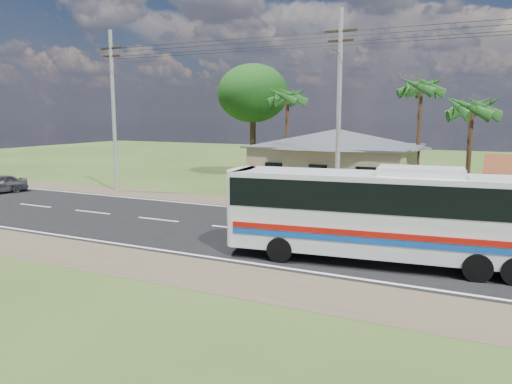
# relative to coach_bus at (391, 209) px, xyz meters

# --- Properties ---
(ground) EXTENTS (120.00, 120.00, 0.00)m
(ground) POSITION_rel_coach_bus_xyz_m (-7.74, 2.51, -2.04)
(ground) COLOR #2B4016
(ground) RESTS_ON ground
(road) EXTENTS (120.00, 16.00, 0.03)m
(road) POSITION_rel_coach_bus_xyz_m (-7.74, 2.51, -2.03)
(road) COLOR black
(road) RESTS_ON ground
(house) EXTENTS (12.40, 10.00, 5.00)m
(house) POSITION_rel_coach_bus_xyz_m (-6.74, 15.50, 0.60)
(house) COLOR tan
(house) RESTS_ON ground
(utility_poles) EXTENTS (32.80, 2.22, 11.00)m
(utility_poles) POSITION_rel_coach_bus_xyz_m (-5.08, 8.99, 3.73)
(utility_poles) COLOR #9E9E99
(utility_poles) RESTS_ON ground
(palm_near) EXTENTS (2.80, 2.80, 6.70)m
(palm_near) POSITION_rel_coach_bus_xyz_m (1.76, 13.51, 3.67)
(palm_near) COLOR #47301E
(palm_near) RESTS_ON ground
(palm_mid) EXTENTS (2.80, 2.80, 8.20)m
(palm_mid) POSITION_rel_coach_bus_xyz_m (-1.74, 18.01, 5.12)
(palm_mid) COLOR #47301E
(palm_mid) RESTS_ON ground
(palm_far) EXTENTS (2.80, 2.80, 7.70)m
(palm_far) POSITION_rel_coach_bus_xyz_m (-11.74, 18.51, 4.64)
(palm_far) COLOR #47301E
(palm_far) RESTS_ON ground
(tree_behind_house) EXTENTS (6.00, 6.00, 9.61)m
(tree_behind_house) POSITION_rel_coach_bus_xyz_m (-15.74, 20.51, 5.07)
(tree_behind_house) COLOR #47301E
(tree_behind_house) RESTS_ON ground
(coach_bus) EXTENTS (11.70, 3.84, 3.57)m
(coach_bus) POSITION_rel_coach_bus_xyz_m (0.00, 0.00, 0.00)
(coach_bus) COLOR silver
(coach_bus) RESTS_ON ground
(motorcycle) EXTENTS (1.66, 0.79, 0.84)m
(motorcycle) POSITION_rel_coach_bus_xyz_m (-3.47, 9.59, -1.62)
(motorcycle) COLOR black
(motorcycle) RESTS_ON ground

